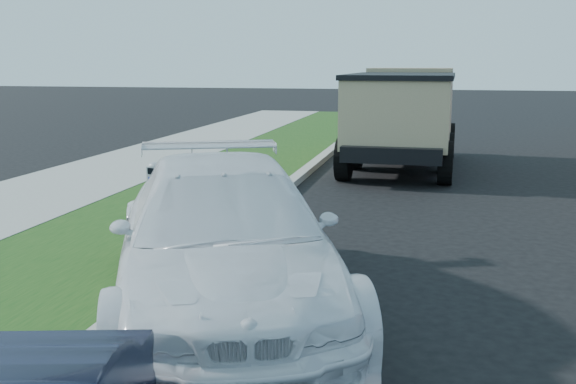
# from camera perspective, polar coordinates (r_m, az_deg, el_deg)

# --- Properties ---
(ground) EXTENTS (120.00, 120.00, 0.00)m
(ground) POSITION_cam_1_polar(r_m,az_deg,el_deg) (7.73, 8.65, -9.12)
(ground) COLOR black
(ground) RESTS_ON ground
(streetside) EXTENTS (6.12, 50.00, 0.15)m
(streetside) POSITION_cam_1_polar(r_m,az_deg,el_deg) (11.33, -19.87, -2.81)
(streetside) COLOR gray
(streetside) RESTS_ON ground
(parking_meter) EXTENTS (0.21, 0.17, 1.32)m
(parking_meter) POSITION_cam_1_polar(r_m,az_deg,el_deg) (8.35, -11.15, 0.01)
(parking_meter) COLOR #3F4247
(parking_meter) RESTS_ON ground
(white_wagon) EXTENTS (4.13, 5.92, 1.59)m
(white_wagon) POSITION_cam_1_polar(r_m,az_deg,el_deg) (7.30, -5.44, -3.70)
(white_wagon) COLOR white
(white_wagon) RESTS_ON ground
(dump_truck) EXTENTS (2.68, 6.38, 2.47)m
(dump_truck) POSITION_cam_1_polar(r_m,az_deg,el_deg) (17.49, 9.81, 6.71)
(dump_truck) COLOR black
(dump_truck) RESTS_ON ground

